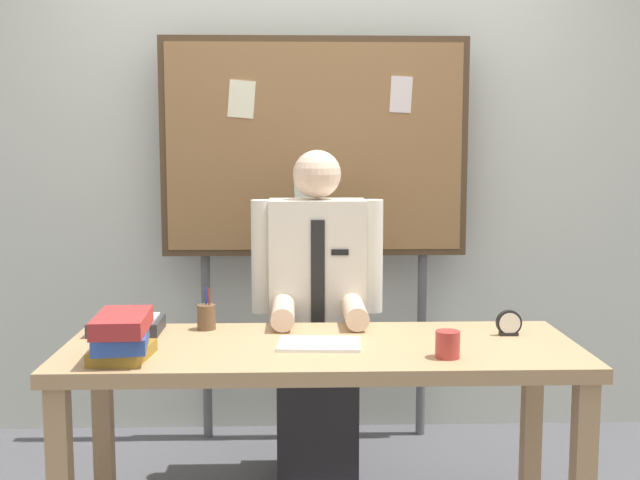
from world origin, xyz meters
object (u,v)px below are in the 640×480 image
at_px(bulletin_board, 314,153).
at_px(desk_clock, 509,324).
at_px(desk, 321,369).
at_px(book_stack, 122,336).
at_px(paper_tray, 127,325).
at_px(person, 317,328).
at_px(coffee_mug, 448,344).
at_px(pen_holder, 206,317).
at_px(open_notebook, 319,344).

bearing_deg(bulletin_board, desk_clock, -51.75).
height_order(desk, book_stack, book_stack).
relative_size(desk_clock, paper_tray, 0.36).
bearing_deg(desk, person, 90.00).
relative_size(person, book_stack, 4.66).
distance_m(bulletin_board, book_stack, 1.46).
relative_size(book_stack, coffee_mug, 3.34).
bearing_deg(pen_holder, paper_tray, -172.67).
height_order(book_stack, desk_clock, book_stack).
relative_size(desk, pen_holder, 11.30).
distance_m(book_stack, pen_holder, 0.47).
bearing_deg(open_notebook, pen_holder, 148.36).
xyz_separation_m(bulletin_board, coffee_mug, (0.41, -1.18, -0.62)).
distance_m(person, pen_holder, 0.55).
bearing_deg(coffee_mug, bulletin_board, 109.13).
bearing_deg(bulletin_board, pen_holder, -119.73).
relative_size(desk, book_stack, 6.02).
bearing_deg(open_notebook, book_stack, -166.92).
bearing_deg(coffee_mug, desk_clock, 46.44).
distance_m(desk, coffee_mug, 0.47).
relative_size(desk, paper_tray, 6.96).
bearing_deg(book_stack, open_notebook, 13.08).
bearing_deg(paper_tray, bulletin_board, 47.53).
height_order(person, bulletin_board, bulletin_board).
xyz_separation_m(person, pen_holder, (-0.43, -0.32, 0.12)).
bearing_deg(bulletin_board, open_notebook, -90.48).
bearing_deg(desk_clock, book_stack, -168.23).
bearing_deg(coffee_mug, paper_tray, 160.97).
bearing_deg(pen_holder, open_notebook, -31.64).
xyz_separation_m(person, bulletin_board, (-0.00, 0.44, 0.73)).
xyz_separation_m(pen_holder, paper_tray, (-0.29, -0.04, -0.02)).
bearing_deg(pen_holder, coffee_mug, -27.04).
height_order(person, open_notebook, person).
bearing_deg(desk_clock, person, 147.40).
bearing_deg(desk_clock, bulletin_board, 128.25).
relative_size(bulletin_board, desk_clock, 20.36).
relative_size(open_notebook, coffee_mug, 3.18).
height_order(coffee_mug, paper_tray, coffee_mug).
xyz_separation_m(book_stack, desk_clock, (1.36, 0.28, -0.04)).
distance_m(desk_clock, paper_tray, 1.42).
bearing_deg(desk, open_notebook, -113.24).
distance_m(bulletin_board, paper_tray, 1.25).
xyz_separation_m(bulletin_board, book_stack, (-0.66, -1.16, -0.58)).
height_order(bulletin_board, paper_tray, bulletin_board).
distance_m(book_stack, desk_clock, 1.38).
bearing_deg(book_stack, bulletin_board, 60.46).
relative_size(person, open_notebook, 4.89).
height_order(pen_holder, paper_tray, pen_holder).
height_order(book_stack, pen_holder, pen_holder).
bearing_deg(pen_holder, desk_clock, -6.53).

